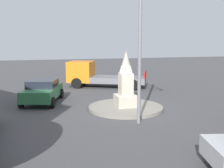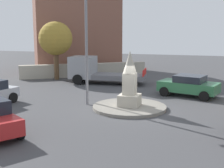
% 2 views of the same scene
% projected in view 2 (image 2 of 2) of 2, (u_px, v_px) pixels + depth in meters
% --- Properties ---
extents(ground_plane, '(80.00, 80.00, 0.00)m').
position_uv_depth(ground_plane, '(129.00, 109.00, 17.57)').
color(ground_plane, '#424244').
extents(traffic_island, '(4.20, 4.20, 0.18)m').
position_uv_depth(traffic_island, '(129.00, 107.00, 17.55)').
color(traffic_island, gray).
rests_on(traffic_island, ground).
extents(monument, '(1.16, 1.16, 3.13)m').
position_uv_depth(monument, '(130.00, 83.00, 17.31)').
color(monument, '#B2AA99').
rests_on(monument, traffic_island).
extents(streetlamp, '(3.58, 0.28, 7.25)m').
position_uv_depth(streetlamp, '(86.00, 31.00, 17.82)').
color(streetlamp, slate).
rests_on(streetlamp, ground).
extents(car_green_far_side, '(4.23, 2.86, 1.44)m').
position_uv_depth(car_green_far_side, '(189.00, 85.00, 20.76)').
color(car_green_far_side, '#2D6B42').
rests_on(car_green_far_side, ground).
extents(truck_grey_parked_right, '(6.44, 2.76, 2.25)m').
position_uv_depth(truck_grey_parked_right, '(95.00, 71.00, 25.89)').
color(truck_grey_parked_right, gray).
rests_on(truck_grey_parked_right, ground).
extents(stone_boundary_wall, '(10.48, 7.44, 1.26)m').
position_uv_depth(stone_boundary_wall, '(85.00, 70.00, 29.64)').
color(stone_boundary_wall, '#B2AA99').
rests_on(stone_boundary_wall, ground).
extents(corner_building, '(11.18, 10.81, 9.22)m').
position_uv_depth(corner_building, '(75.00, 28.00, 33.78)').
color(corner_building, brown).
rests_on(corner_building, ground).
extents(tree_near_wall, '(3.00, 3.00, 5.21)m').
position_uv_depth(tree_near_wall, '(56.00, 39.00, 27.40)').
color(tree_near_wall, brown).
rests_on(tree_near_wall, ground).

